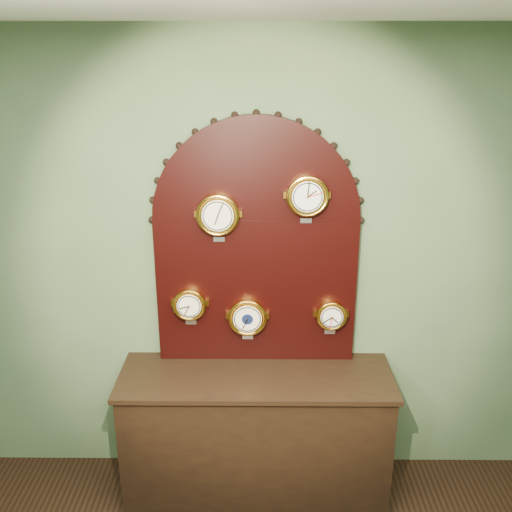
{
  "coord_description": "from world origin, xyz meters",
  "views": [
    {
      "loc": [
        0.02,
        -0.74,
        2.66
      ],
      "look_at": [
        0.0,
        2.25,
        1.58
      ],
      "focal_mm": 40.22,
      "sensor_mm": 36.0,
      "label": 1
    }
  ],
  "objects_px": {
    "barometer": "(248,317)",
    "arabic_clock": "(307,196)",
    "shop_counter": "(256,435)",
    "display_board": "(256,237)",
    "roman_clock": "(218,215)",
    "hygrometer": "(190,304)",
    "tide_clock": "(331,315)"
  },
  "relations": [
    {
      "from": "arabic_clock",
      "to": "hygrometer",
      "type": "distance_m",
      "value": 0.96
    },
    {
      "from": "display_board",
      "to": "roman_clock",
      "type": "relative_size",
      "value": 5.19
    },
    {
      "from": "roman_clock",
      "to": "arabic_clock",
      "type": "xyz_separation_m",
      "value": [
        0.5,
        0.0,
        0.11
      ]
    },
    {
      "from": "arabic_clock",
      "to": "hygrometer",
      "type": "height_order",
      "value": "arabic_clock"
    },
    {
      "from": "display_board",
      "to": "roman_clock",
      "type": "distance_m",
      "value": 0.27
    },
    {
      "from": "tide_clock",
      "to": "roman_clock",
      "type": "bearing_deg",
      "value": -179.86
    },
    {
      "from": "hygrometer",
      "to": "roman_clock",
      "type": "bearing_deg",
      "value": -0.37
    },
    {
      "from": "display_board",
      "to": "hygrometer",
      "type": "bearing_deg",
      "value": -170.64
    },
    {
      "from": "tide_clock",
      "to": "hygrometer",
      "type": "bearing_deg",
      "value": -179.97
    },
    {
      "from": "display_board",
      "to": "barometer",
      "type": "height_order",
      "value": "display_board"
    },
    {
      "from": "hygrometer",
      "to": "barometer",
      "type": "relative_size",
      "value": 0.88
    },
    {
      "from": "arabic_clock",
      "to": "display_board",
      "type": "bearing_deg",
      "value": 166.82
    },
    {
      "from": "barometer",
      "to": "tide_clock",
      "type": "height_order",
      "value": "barometer"
    },
    {
      "from": "hygrometer",
      "to": "arabic_clock",
      "type": "bearing_deg",
      "value": -0.08
    },
    {
      "from": "display_board",
      "to": "barometer",
      "type": "relative_size",
      "value": 5.4
    },
    {
      "from": "barometer",
      "to": "arabic_clock",
      "type": "bearing_deg",
      "value": 0.01
    },
    {
      "from": "hygrometer",
      "to": "barometer",
      "type": "height_order",
      "value": "hygrometer"
    },
    {
      "from": "display_board",
      "to": "arabic_clock",
      "type": "xyz_separation_m",
      "value": [
        0.29,
        -0.07,
        0.26
      ]
    },
    {
      "from": "roman_clock",
      "to": "tide_clock",
      "type": "xyz_separation_m",
      "value": [
        0.67,
        0.0,
        -0.63
      ]
    },
    {
      "from": "roman_clock",
      "to": "arabic_clock",
      "type": "height_order",
      "value": "arabic_clock"
    },
    {
      "from": "hygrometer",
      "to": "barometer",
      "type": "bearing_deg",
      "value": -0.17
    },
    {
      "from": "arabic_clock",
      "to": "shop_counter",
      "type": "bearing_deg",
      "value": -151.78
    },
    {
      "from": "roman_clock",
      "to": "barometer",
      "type": "xyz_separation_m",
      "value": [
        0.16,
        0.0,
        -0.64
      ]
    },
    {
      "from": "roman_clock",
      "to": "tide_clock",
      "type": "height_order",
      "value": "roman_clock"
    },
    {
      "from": "roman_clock",
      "to": "arabic_clock",
      "type": "bearing_deg",
      "value": 0.02
    },
    {
      "from": "shop_counter",
      "to": "hygrometer",
      "type": "xyz_separation_m",
      "value": [
        -0.4,
        0.15,
        0.82
      ]
    },
    {
      "from": "shop_counter",
      "to": "tide_clock",
      "type": "xyz_separation_m",
      "value": [
        0.45,
        0.15,
        0.75
      ]
    },
    {
      "from": "shop_counter",
      "to": "tide_clock",
      "type": "bearing_deg",
      "value": 18.85
    },
    {
      "from": "hygrometer",
      "to": "tide_clock",
      "type": "xyz_separation_m",
      "value": [
        0.85,
        0.0,
        -0.07
      ]
    },
    {
      "from": "shop_counter",
      "to": "display_board",
      "type": "bearing_deg",
      "value": 90.0
    },
    {
      "from": "shop_counter",
      "to": "display_board",
      "type": "height_order",
      "value": "display_board"
    },
    {
      "from": "arabic_clock",
      "to": "barometer",
      "type": "relative_size",
      "value": 1.01
    }
  ]
}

